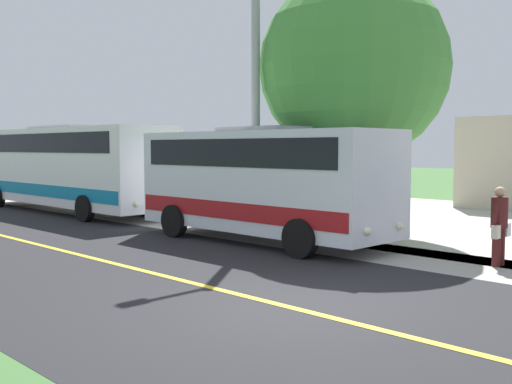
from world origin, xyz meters
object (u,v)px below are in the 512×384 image
at_px(shuttle_bus_front, 263,179).
at_px(tree_curbside, 354,67).
at_px(pedestrian_with_bags, 499,224).
at_px(transit_bus_rear, 66,165).
at_px(street_light_pole, 252,77).

bearing_deg(shuttle_bus_front, tree_curbside, 165.64).
distance_m(shuttle_bus_front, pedestrian_with_bags, 5.98).
bearing_deg(shuttle_bus_front, transit_bus_rear, -90.39).
height_order(shuttle_bus_front, tree_curbside, tree_curbside).
bearing_deg(street_light_pole, transit_bus_rear, -87.98).
bearing_deg(shuttle_bus_front, pedestrian_with_bags, 100.82).
distance_m(shuttle_bus_front, street_light_pole, 2.89).
distance_m(transit_bus_rear, street_light_pole, 10.27).
bearing_deg(tree_curbside, street_light_pole, -31.62).
bearing_deg(pedestrian_with_bags, transit_bus_rear, -86.40).
relative_size(shuttle_bus_front, tree_curbside, 1.01).
distance_m(shuttle_bus_front, tree_curbside, 4.34).
bearing_deg(tree_curbside, transit_bus_rear, -75.96).
height_order(street_light_pole, tree_curbside, street_light_pole).
distance_m(pedestrian_with_bags, tree_curbside, 6.63).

